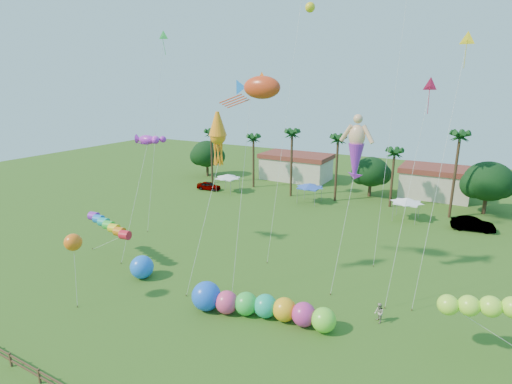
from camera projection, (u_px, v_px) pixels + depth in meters
The scene contains 19 objects.
ground at pixel (182, 358), 26.38m from camera, with size 160.00×160.00×0.00m, color #285116.
tree_line at pixel (387, 173), 60.48m from camera, with size 69.46×8.91×11.00m.
buildings_row at pixel (354, 175), 69.28m from camera, with size 35.00×7.00×4.00m.
tent_row at pixel (308, 186), 58.98m from camera, with size 31.00×4.00×0.60m.
car_a at pixel (209, 186), 67.33m from camera, with size 1.64×4.07×1.39m, color #4C4C54.
car_b at pixel (473, 224), 48.87m from camera, with size 1.71×4.91×1.62m, color #4C4C54.
spectator_b at pixel (379, 313), 30.10m from camera, with size 0.77×0.60×1.58m, color #A29D87.
caterpillar_inflatable at pixel (256, 306), 30.74m from camera, with size 11.49×4.12×2.34m.
blue_ball at pixel (142, 267), 36.94m from camera, with size 2.15×2.15×2.15m, color blue.
rainbow_tube at pixel (113, 232), 38.86m from camera, with size 8.59×2.04×3.98m.
green_worm at pixel (448, 305), 26.39m from camera, with size 9.97×2.05×4.21m.
orange_ball_kite at pixel (73, 242), 31.33m from camera, with size 1.79×1.79×6.15m.
merman_kite at pixel (356, 152), 33.97m from camera, with size 2.66×4.86×14.56m.
fish_kite at pixel (262, 88), 32.90m from camera, with size 5.13×5.39×18.23m.
squid_kite at pixel (218, 137), 32.66m from camera, with size 2.33×4.39×15.42m.
lobster_kite at pixel (147, 140), 40.99m from camera, with size 3.69×6.05×12.58m.
delta_kite_red at pixel (430, 89), 30.51m from camera, with size 1.72×4.66×18.01m.
delta_kite_yellow at pixel (466, 45), 29.75m from camera, with size 1.84×4.88×21.29m.
delta_kite_green at pixel (163, 40), 45.46m from camera, with size 1.46×4.38×23.29m.
Camera 1 is at (15.34, -17.17, 17.63)m, focal length 28.00 mm.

